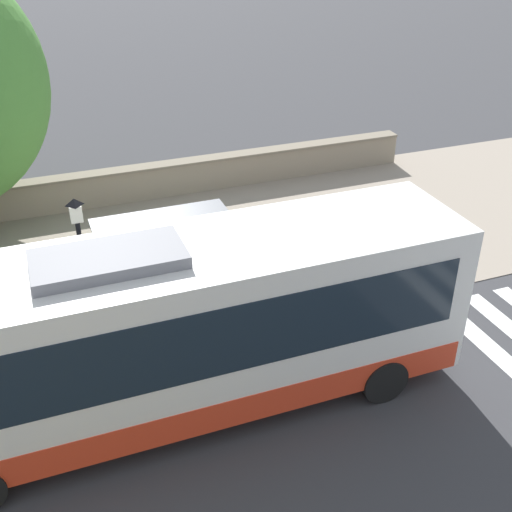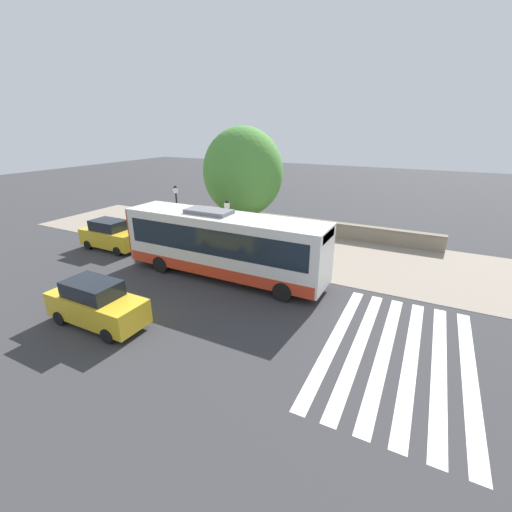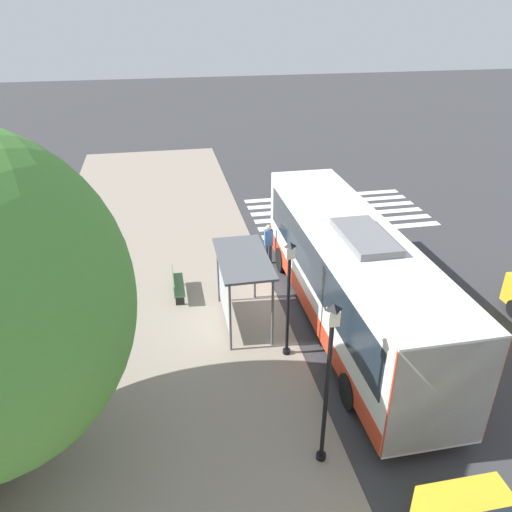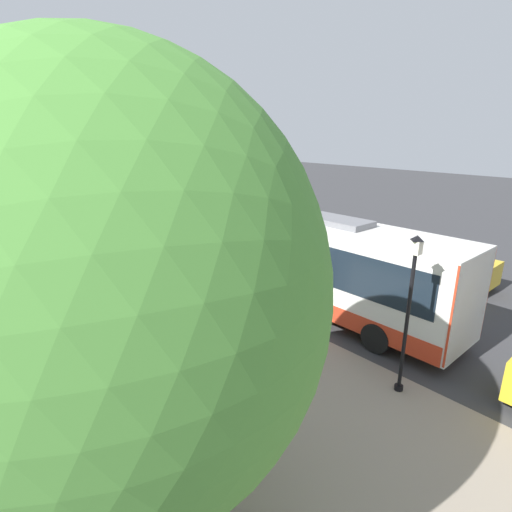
% 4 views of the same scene
% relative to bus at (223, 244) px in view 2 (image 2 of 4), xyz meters
% --- Properties ---
extents(ground_plane, '(120.00, 120.00, 0.00)m').
position_rel_bus_xyz_m(ground_plane, '(-1.85, 1.40, -1.98)').
color(ground_plane, '#353538').
rests_on(ground_plane, ground).
extents(sidewalk_plaza, '(9.00, 44.00, 0.02)m').
position_rel_bus_xyz_m(sidewalk_plaza, '(-6.35, 1.40, -1.97)').
color(sidewalk_plaza, gray).
rests_on(sidewalk_plaza, ground).
extents(crosswalk_stripes, '(9.00, 5.25, 0.01)m').
position_rel_bus_xyz_m(crosswalk_stripes, '(3.15, 9.75, -1.98)').
color(crosswalk_stripes, silver).
rests_on(crosswalk_stripes, ground).
extents(stone_wall, '(0.60, 20.00, 1.15)m').
position_rel_bus_xyz_m(stone_wall, '(-10.40, 1.40, -1.40)').
color(stone_wall, gray).
rests_on(stone_wall, ground).
extents(bus, '(2.71, 11.82, 3.85)m').
position_rel_bus_xyz_m(bus, '(0.00, 0.00, 0.00)').
color(bus, silver).
rests_on(bus, ground).
extents(bus_shelter, '(1.64, 3.22, 2.53)m').
position_rel_bus_xyz_m(bus_shelter, '(-3.52, 0.83, 0.11)').
color(bus_shelter, '#515459').
rests_on(bus_shelter, ground).
extents(pedestrian, '(0.34, 0.23, 1.77)m').
position_rel_bus_xyz_m(pedestrian, '(-1.60, 4.88, -0.94)').
color(pedestrian, '#2D3347').
rests_on(pedestrian, ground).
extents(bench, '(0.40, 1.75, 0.88)m').
position_rel_bus_xyz_m(bench, '(-5.51, 3.02, -1.50)').
color(bench, '#4C7247').
rests_on(bench, ground).
extents(street_lamp_near, '(0.28, 0.28, 3.91)m').
position_rel_bus_xyz_m(street_lamp_near, '(-2.34, -1.14, 0.34)').
color(street_lamp_near, black).
rests_on(street_lamp_near, ground).
extents(street_lamp_far, '(0.28, 0.28, 4.47)m').
position_rel_bus_xyz_m(street_lamp_far, '(-2.51, -5.23, 0.66)').
color(street_lamp_far, black).
rests_on(street_lamp_far, ground).
extents(shade_tree, '(6.52, 6.52, 8.19)m').
position_rel_bus_xyz_m(shade_tree, '(-9.68, -4.09, 2.61)').
color(shade_tree, brown).
rests_on(shade_tree, ground).
extents(parked_car_behind_bus, '(1.92, 4.44, 2.07)m').
position_rel_bus_xyz_m(parked_car_behind_bus, '(-0.42, -9.58, -0.99)').
color(parked_car_behind_bus, gold).
rests_on(parked_car_behind_bus, ground).
extents(parked_car_far_lane, '(1.87, 4.55, 2.03)m').
position_rel_bus_xyz_m(parked_car_far_lane, '(6.82, -2.18, -1.00)').
color(parked_car_far_lane, gold).
rests_on(parked_car_far_lane, ground).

